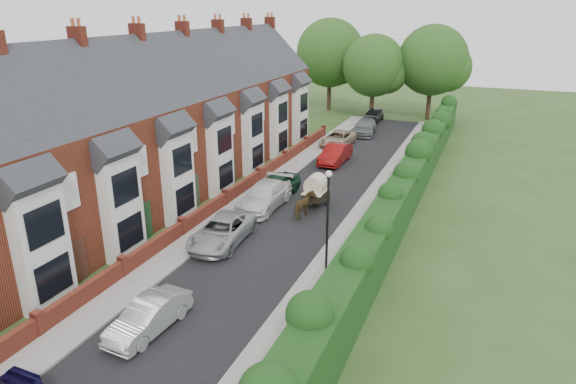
% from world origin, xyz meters
% --- Properties ---
extents(ground, '(140.00, 140.00, 0.00)m').
position_xyz_m(ground, '(0.00, 0.00, 0.00)').
color(ground, '#2D4C1E').
rests_on(ground, ground).
extents(road, '(6.00, 58.00, 0.02)m').
position_xyz_m(road, '(-0.50, 11.00, 0.01)').
color(road, black).
rests_on(road, ground).
extents(pavement_hedge_side, '(2.20, 58.00, 0.12)m').
position_xyz_m(pavement_hedge_side, '(3.60, 11.00, 0.06)').
color(pavement_hedge_side, gray).
rests_on(pavement_hedge_side, ground).
extents(pavement_house_side, '(1.70, 58.00, 0.12)m').
position_xyz_m(pavement_house_side, '(-4.35, 11.00, 0.06)').
color(pavement_house_side, gray).
rests_on(pavement_house_side, ground).
extents(kerb_hedge_side, '(0.18, 58.00, 0.13)m').
position_xyz_m(kerb_hedge_side, '(2.55, 11.00, 0.07)').
color(kerb_hedge_side, '#989993').
rests_on(kerb_hedge_side, ground).
extents(kerb_house_side, '(0.18, 58.00, 0.13)m').
position_xyz_m(kerb_house_side, '(-3.55, 11.00, 0.07)').
color(kerb_house_side, '#989993').
rests_on(kerb_house_side, ground).
extents(hedge, '(2.10, 58.00, 2.85)m').
position_xyz_m(hedge, '(5.40, 11.00, 1.60)').
color(hedge, '#133A12').
rests_on(hedge, ground).
extents(terrace_row, '(9.05, 40.50, 11.50)m').
position_xyz_m(terrace_row, '(-10.87, 9.98, 4.47)').
color(terrace_row, maroon).
rests_on(terrace_row, ground).
extents(garden_wall_row, '(0.35, 40.35, 1.10)m').
position_xyz_m(garden_wall_row, '(-5.35, 10.00, 0.46)').
color(garden_wall_row, maroon).
rests_on(garden_wall_row, ground).
extents(lamppost, '(0.32, 0.32, 5.16)m').
position_xyz_m(lamppost, '(3.40, 4.00, 3.30)').
color(lamppost, black).
rests_on(lamppost, ground).
extents(tree_far_left, '(7.14, 6.80, 9.29)m').
position_xyz_m(tree_far_left, '(-2.65, 40.08, 5.71)').
color(tree_far_left, '#332316').
rests_on(tree_far_left, ground).
extents(tree_far_right, '(7.98, 7.60, 10.31)m').
position_xyz_m(tree_far_right, '(3.39, 42.08, 6.31)').
color(tree_far_right, '#332316').
rests_on(tree_far_right, ground).
extents(tree_far_back, '(8.40, 8.00, 10.82)m').
position_xyz_m(tree_far_back, '(-8.59, 43.08, 6.62)').
color(tree_far_back, '#332316').
rests_on(tree_far_back, ground).
extents(car_silver_a, '(1.67, 4.07, 1.31)m').
position_xyz_m(car_silver_a, '(-1.60, -3.08, 0.66)').
color(car_silver_a, '#AFB0B4').
rests_on(car_silver_a, ground).
extents(car_silver_b, '(2.64, 5.18, 1.40)m').
position_xyz_m(car_silver_b, '(-2.81, 5.00, 0.70)').
color(car_silver_b, '#A5A7AD').
rests_on(car_silver_b, ground).
extents(car_white, '(2.25, 5.41, 1.56)m').
position_xyz_m(car_white, '(-2.88, 10.60, 0.78)').
color(car_white, silver).
rests_on(car_white, ground).
extents(car_green, '(2.43, 4.78, 1.56)m').
position_xyz_m(car_green, '(-3.00, 12.60, 0.78)').
color(car_green, black).
rests_on(car_green, ground).
extents(car_red, '(1.73, 4.68, 1.53)m').
position_xyz_m(car_red, '(-1.60, 21.72, 0.77)').
color(car_red, maroon).
rests_on(car_red, ground).
extents(car_beige, '(2.58, 4.97, 1.34)m').
position_xyz_m(car_beige, '(-2.99, 27.02, 0.67)').
color(car_beige, tan).
rests_on(car_beige, ground).
extents(car_grey, '(2.61, 5.22, 1.46)m').
position_xyz_m(car_grey, '(-1.83, 32.40, 0.73)').
color(car_grey, slate).
rests_on(car_grey, ground).
extents(car_black, '(1.74, 4.29, 1.46)m').
position_xyz_m(car_black, '(-2.41, 38.60, 0.73)').
color(car_black, black).
rests_on(car_black, ground).
extents(horse, '(0.95, 1.89, 1.55)m').
position_xyz_m(horse, '(0.09, 9.98, 0.78)').
color(horse, '#533D1E').
rests_on(horse, ground).
extents(horse_cart, '(1.34, 2.96, 2.14)m').
position_xyz_m(horse_cart, '(0.09, 11.97, 1.22)').
color(horse_cart, black).
rests_on(horse_cart, ground).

